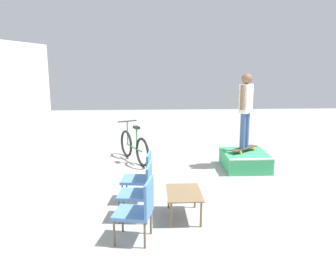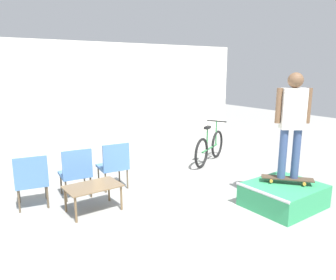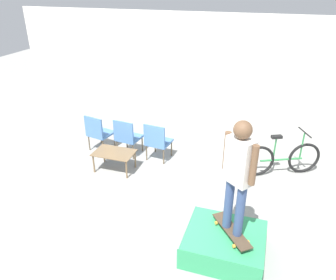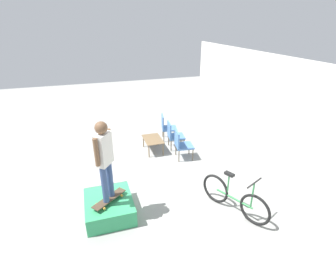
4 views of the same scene
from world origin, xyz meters
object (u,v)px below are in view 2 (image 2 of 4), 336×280
object	(u,v)px
skateboard_on_ramp	(287,178)
patio_chair_center	(76,171)
person_skater	(292,117)
coffee_table	(93,189)
patio_chair_left	(32,179)
patio_chair_right	(114,163)
bicycle	(210,147)
skate_ramp_box	(283,195)

from	to	relation	value
skateboard_on_ramp	patio_chair_center	bearing A→B (deg)	-169.75
person_skater	coffee_table	bearing A→B (deg)	-174.85
patio_chair_left	patio_chair_right	size ratio (longest dim) A/B	1.00
skateboard_on_ramp	person_skater	bearing A→B (deg)	-128.92
person_skater	bicycle	bearing A→B (deg)	112.07
patio_chair_right	bicycle	distance (m)	2.75
person_skater	coffee_table	distance (m)	3.46
skate_ramp_box	patio_chair_left	xyz separation A→B (m)	(-3.47, 2.44, 0.31)
coffee_table	patio_chair_center	world-z (taller)	patio_chair_center
patio_chair_right	patio_chair_left	bearing A→B (deg)	6.60
skateboard_on_ramp	patio_chair_center	world-z (taller)	patio_chair_center
person_skater	patio_chair_center	bearing A→B (deg)	175.74
skateboard_on_ramp	skate_ramp_box	bearing A→B (deg)	-119.68
skate_ramp_box	coffee_table	bearing A→B (deg)	147.45
coffee_table	patio_chair_center	distance (m)	0.73
coffee_table	patio_chair_right	size ratio (longest dim) A/B	0.95
coffee_table	skateboard_on_ramp	bearing A→B (deg)	-31.42
patio_chair_right	patio_chair_center	bearing A→B (deg)	6.65
patio_chair_left	bicycle	xyz separation A→B (m)	(4.25, 0.23, -0.13)
patio_chair_left	bicycle	size ratio (longest dim) A/B	0.58
skateboard_on_ramp	patio_chair_right	size ratio (longest dim) A/B	0.85
skateboard_on_ramp	patio_chair_left	xyz separation A→B (m)	(-3.56, 2.42, 0.04)
skate_ramp_box	patio_chair_right	bearing A→B (deg)	128.70
patio_chair_right	bicycle	world-z (taller)	bicycle
coffee_table	patio_chair_left	distance (m)	1.06
skate_ramp_box	patio_chair_right	size ratio (longest dim) A/B	1.32
skate_ramp_box	patio_chair_left	distance (m)	4.25
skate_ramp_box	patio_chair_center	size ratio (longest dim) A/B	1.32
patio_chair_center	bicycle	bearing A→B (deg)	-169.06
skate_ramp_box	person_skater	distance (m)	1.34
skate_ramp_box	coffee_table	xyz separation A→B (m)	(-2.70, 1.72, 0.19)
skateboard_on_ramp	coffee_table	size ratio (longest dim) A/B	0.89
person_skater	skateboard_on_ramp	bearing A→B (deg)	36.57
skate_ramp_box	bicycle	distance (m)	2.79
skate_ramp_box	patio_chair_center	distance (m)	3.66
patio_chair_left	patio_chair_center	xyz separation A→B (m)	(0.76, -0.00, 0.00)
bicycle	patio_chair_left	bearing A→B (deg)	157.94
patio_chair_right	bicycle	bearing A→B (deg)	-168.42
patio_chair_right	skate_ramp_box	bearing A→B (deg)	135.35
person_skater	patio_chair_center	xyz separation A→B (m)	(-2.80, 2.42, -1.02)
patio_chair_right	skateboard_on_ramp	bearing A→B (deg)	136.87
coffee_table	person_skater	bearing A→B (deg)	-31.42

